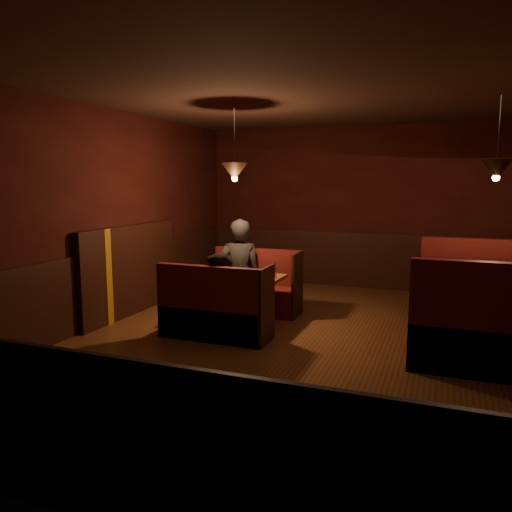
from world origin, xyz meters
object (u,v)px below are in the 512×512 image
at_px(main_bench_far, 256,292).
at_px(main_bench_near, 215,316).
at_px(second_bench_far, 484,300).
at_px(diner_b, 221,283).
at_px(second_table, 488,296).
at_px(main_table, 236,287).
at_px(diner_a, 239,254).
at_px(second_bench_near, 496,339).

bearing_deg(main_bench_far, main_bench_near, -90.00).
height_order(second_bench_far, diner_b, diner_b).
bearing_deg(main_bench_near, diner_b, 10.57).
relative_size(second_table, second_bench_far, 0.90).
bearing_deg(diner_b, main_bench_near, -144.92).
xyz_separation_m(main_table, second_table, (3.09, 0.13, 0.10)).
bearing_deg(diner_a, second_bench_far, 164.50).
bearing_deg(diner_a, main_bench_near, 76.83).
relative_size(main_table, diner_b, 0.88).
relative_size(main_bench_far, second_table, 0.92).
xyz_separation_m(second_table, diner_a, (-3.29, 0.46, 0.25)).
distance_m(second_bench_far, diner_b, 3.49).
distance_m(main_table, diner_b, 0.72).
bearing_deg(main_bench_far, main_table, -91.21).
height_order(main_bench_far, diner_b, diner_b).
bearing_deg(main_bench_near, main_bench_far, 90.00).
bearing_deg(main_bench_near, second_bench_far, 28.97).
height_order(main_table, second_bench_near, second_bench_near).
xyz_separation_m(main_bench_near, diner_b, (0.08, 0.02, 0.41)).
bearing_deg(main_table, second_bench_near, -13.46).
bearing_deg(main_bench_far, second_table, -10.48).
distance_m(main_bench_far, diner_b, 1.46).
relative_size(second_bench_near, diner_a, 0.94).
height_order(second_table, second_bench_near, second_bench_near).
relative_size(main_bench_near, second_table, 0.92).
bearing_deg(second_table, main_bench_near, -164.73).
bearing_deg(second_bench_far, second_table, -92.20).
relative_size(main_table, second_table, 0.84).
height_order(main_bench_near, second_bench_far, second_bench_far).
bearing_deg(main_bench_far, second_bench_near, -25.02).
bearing_deg(second_table, main_bench_far, 169.52).
height_order(main_bench_far, diner_a, diner_a).
bearing_deg(main_bench_far, diner_a, -153.94).
bearing_deg(main_table, diner_b, -82.10).
xyz_separation_m(second_table, second_bench_far, (0.03, 0.88, -0.25)).
xyz_separation_m(main_bench_near, second_table, (3.08, 0.84, 0.32)).
bearing_deg(second_bench_near, second_bench_far, 90.00).
distance_m(second_table, diner_b, 3.11).
height_order(main_table, diner_a, diner_a).
bearing_deg(second_bench_far, main_table, -161.98).
xyz_separation_m(main_bench_near, second_bench_far, (3.11, 1.72, 0.08)).
relative_size(second_table, second_bench_near, 0.90).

